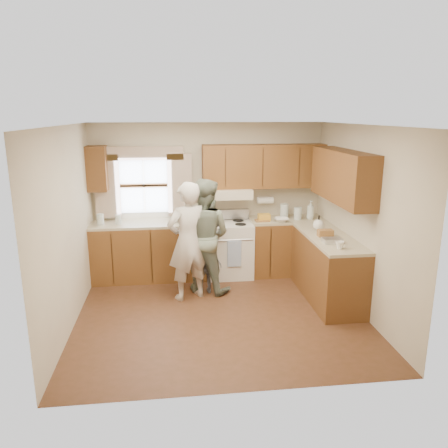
{
  "coord_description": "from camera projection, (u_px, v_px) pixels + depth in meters",
  "views": [
    {
      "loc": [
        -0.61,
        -5.41,
        2.64
      ],
      "look_at": [
        0.1,
        0.4,
        1.15
      ],
      "focal_mm": 35.0,
      "sensor_mm": 36.0,
      "label": 1
    }
  ],
  "objects": [
    {
      "name": "kitchen_fixtures",
      "position": [
        251.0,
        232.0,
        6.83
      ],
      "size": [
        3.8,
        2.25,
        2.15
      ],
      "color": "#4F2911",
      "rests_on": "ground"
    },
    {
      "name": "child",
      "position": [
        205.0,
        267.0,
        6.52
      ],
      "size": [
        0.49,
        0.21,
        0.83
      ],
      "primitive_type": "imported",
      "rotation": [
        0.0,
        0.0,
        3.12
      ],
      "color": "slate",
      "rests_on": "ground"
    },
    {
      "name": "woman_right",
      "position": [
        204.0,
        236.0,
        6.51
      ],
      "size": [
        1.04,
        0.96,
        1.72
      ],
      "primitive_type": "imported",
      "rotation": [
        0.0,
        0.0,
        2.67
      ],
      "color": "#203925",
      "rests_on": "ground"
    },
    {
      "name": "room",
      "position": [
        220.0,
        224.0,
        5.62
      ],
      "size": [
        3.8,
        3.8,
        3.8
      ],
      "color": "#452A15",
      "rests_on": "ground"
    },
    {
      "name": "stove",
      "position": [
        228.0,
        248.0,
        7.23
      ],
      "size": [
        0.76,
        0.67,
        1.07
      ],
      "color": "silver",
      "rests_on": "ground"
    },
    {
      "name": "woman_left",
      "position": [
        188.0,
        241.0,
        6.23
      ],
      "size": [
        0.74,
        0.64,
        1.72
      ],
      "primitive_type": "imported",
      "rotation": [
        0.0,
        0.0,
        3.57
      ],
      "color": "beige",
      "rests_on": "ground"
    }
  ]
}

